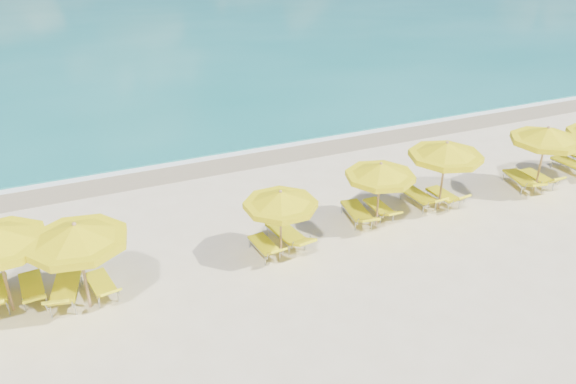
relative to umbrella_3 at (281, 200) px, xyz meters
name	(u,v)px	position (x,y,z in m)	size (l,w,h in m)	color
ground_plane	(308,247)	(0.94, 0.12, -1.88)	(120.00, 120.00, 0.00)	beige
ocean	(103,12)	(0.94, 48.12, -1.88)	(120.00, 80.00, 0.30)	#136E6B
wet_sand_band	(231,159)	(0.94, 7.52, -1.88)	(120.00, 2.60, 0.01)	tan
foam_line	(225,152)	(0.94, 8.32, -1.88)	(120.00, 1.20, 0.03)	white
whitecap_near	(61,110)	(-5.06, 17.12, -1.88)	(14.00, 0.36, 0.05)	white
whitecap_far	(264,55)	(8.94, 24.12, -1.88)	(18.00, 0.30, 0.05)	white
umbrella_2	(76,236)	(-5.49, -0.22, 0.29)	(2.98, 2.98, 2.54)	tan
umbrella_3	(281,200)	(0.00, 0.00, 0.00)	(2.80, 2.80, 2.20)	tan
umbrella_4	(380,172)	(3.57, 0.43, 0.05)	(2.47, 2.47, 2.26)	tan
umbrella_5	(446,151)	(6.16, 0.56, 0.25)	(2.66, 2.66, 2.50)	tan
umbrella_6	(547,136)	(10.28, 0.28, 0.26)	(2.95, 2.95, 2.50)	tan
lounger_1_right	(33,291)	(-6.81, 0.81, -1.67)	(0.71, 1.82, 0.66)	#A5A8AD
lounger_2_left	(66,294)	(-6.01, 0.23, -1.63)	(1.03, 2.03, 0.90)	#A5A8AD
lounger_2_right	(102,288)	(-5.11, 0.17, -1.67)	(0.84, 1.77, 0.74)	#A5A8AD
lounger_3_left	(265,249)	(-0.41, 0.25, -1.68)	(0.68, 1.66, 0.72)	#A5A8AD
lounger_3_right	(287,238)	(0.42, 0.54, -1.64)	(0.93, 2.07, 0.73)	#A5A8AD
lounger_4_left	(357,216)	(3.10, 0.89, -1.65)	(0.89, 2.02, 0.74)	#A5A8AD
lounger_4_right	(379,211)	(3.99, 0.94, -1.68)	(0.57, 1.67, 0.63)	#A5A8AD
lounger_5_left	(419,200)	(5.64, 1.00, -1.65)	(0.73, 1.89, 0.77)	#A5A8AD
lounger_5_right	(444,199)	(6.52, 0.77, -1.67)	(0.67, 1.70, 0.76)	#A5A8AD
lounger_6_left	(520,182)	(9.91, 0.70, -1.65)	(1.00, 2.01, 0.70)	#A5A8AD
lounger_6_right	(537,180)	(10.63, 0.55, -1.66)	(0.65, 1.75, 0.78)	#A5A8AD
lounger_7_left	(572,167)	(12.72, 0.88, -1.64)	(0.75, 1.99, 0.82)	#A5A8AD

